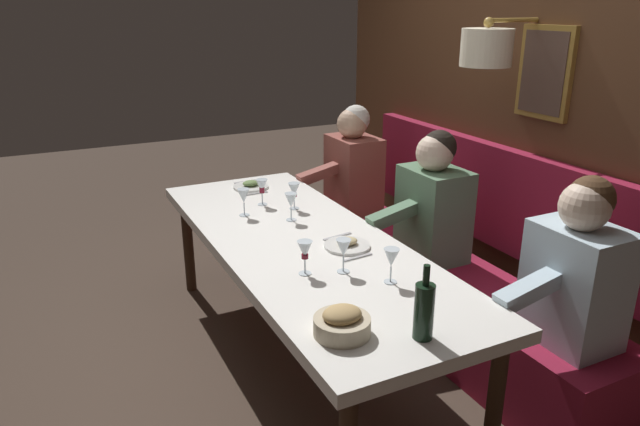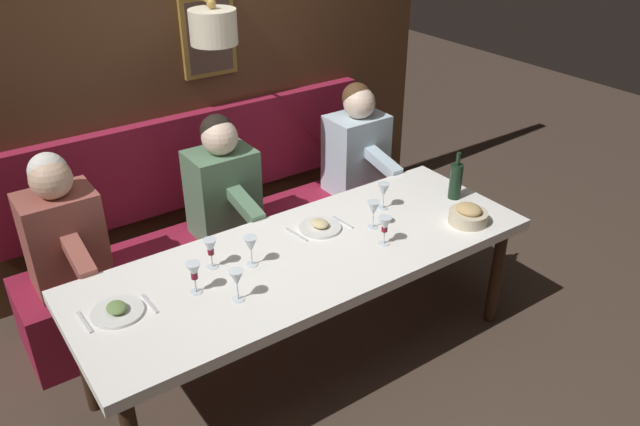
# 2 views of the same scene
# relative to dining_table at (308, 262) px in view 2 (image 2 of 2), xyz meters

# --- Properties ---
(ground_plane) EXTENTS (12.00, 12.00, 0.00)m
(ground_plane) POSITION_rel_dining_table_xyz_m (0.00, 0.00, -0.68)
(ground_plane) COLOR #423328
(dining_table) EXTENTS (0.90, 2.48, 0.74)m
(dining_table) POSITION_rel_dining_table_xyz_m (0.00, 0.00, 0.00)
(dining_table) COLOR white
(dining_table) RESTS_ON ground_plane
(banquette_bench) EXTENTS (0.52, 2.68, 0.45)m
(banquette_bench) POSITION_rel_dining_table_xyz_m (0.89, 0.00, -0.45)
(banquette_bench) COLOR maroon
(banquette_bench) RESTS_ON ground_plane
(back_wall_panel) EXTENTS (0.59, 3.88, 2.90)m
(back_wall_panel) POSITION_rel_dining_table_xyz_m (1.46, -0.00, 0.69)
(back_wall_panel) COLOR #51331E
(back_wall_panel) RESTS_ON ground_plane
(diner_nearest) EXTENTS (0.60, 0.40, 0.79)m
(diner_nearest) POSITION_rel_dining_table_xyz_m (0.88, -1.01, 0.14)
(diner_nearest) COLOR silver
(diner_nearest) RESTS_ON banquette_bench
(diner_near) EXTENTS (0.60, 0.40, 0.79)m
(diner_near) POSITION_rel_dining_table_xyz_m (0.88, 0.04, 0.14)
(diner_near) COLOR #567A5B
(diner_near) RESTS_ON banquette_bench
(diner_middle) EXTENTS (0.60, 0.40, 0.79)m
(diner_middle) POSITION_rel_dining_table_xyz_m (0.88, 1.01, 0.14)
(diner_middle) COLOR #934C42
(diner_middle) RESTS_ON banquette_bench
(place_setting_0) EXTENTS (0.24, 0.33, 0.05)m
(place_setting_0) POSITION_rel_dining_table_xyz_m (0.17, -0.19, 0.08)
(place_setting_0) COLOR silver
(place_setting_0) RESTS_ON dining_table
(place_setting_1) EXTENTS (0.24, 0.31, 0.05)m
(place_setting_1) POSITION_rel_dining_table_xyz_m (0.08, 1.00, 0.08)
(place_setting_1) COLOR silver
(place_setting_1) RESTS_ON dining_table
(wine_glass_0) EXTENTS (0.07, 0.07, 0.16)m
(wine_glass_0) POSITION_rel_dining_table_xyz_m (-0.15, 0.50, 0.18)
(wine_glass_0) COLOR silver
(wine_glass_0) RESTS_ON dining_table
(wine_glass_1) EXTENTS (0.07, 0.07, 0.16)m
(wine_glass_1) POSITION_rel_dining_table_xyz_m (0.17, 0.48, 0.18)
(wine_glass_1) COLOR silver
(wine_glass_1) RESTS_ON dining_table
(wine_glass_2) EXTENTS (0.07, 0.07, 0.16)m
(wine_glass_2) POSITION_rel_dining_table_xyz_m (0.02, 0.64, 0.18)
(wine_glass_2) COLOR silver
(wine_glass_2) RESTS_ON dining_table
(wine_glass_3) EXTENTS (0.07, 0.07, 0.16)m
(wine_glass_3) POSITION_rel_dining_table_xyz_m (-0.16, -0.38, 0.18)
(wine_glass_3) COLOR silver
(wine_glass_3) RESTS_ON dining_table
(wine_glass_4) EXTENTS (0.07, 0.07, 0.16)m
(wine_glass_4) POSITION_rel_dining_table_xyz_m (0.15, -0.63, 0.18)
(wine_glass_4) COLOR silver
(wine_glass_4) RESTS_ON dining_table
(wine_glass_5) EXTENTS (0.07, 0.07, 0.16)m
(wine_glass_5) POSITION_rel_dining_table_xyz_m (0.07, 0.30, 0.18)
(wine_glass_5) COLOR silver
(wine_glass_5) RESTS_ON dining_table
(wine_glass_6) EXTENTS (0.07, 0.07, 0.16)m
(wine_glass_6) POSITION_rel_dining_table_xyz_m (0.01, -0.44, 0.18)
(wine_glass_6) COLOR silver
(wine_glass_6) RESTS_ON dining_table
(wine_bottle) EXTENTS (0.08, 0.08, 0.30)m
(wine_bottle) POSITION_rel_dining_table_xyz_m (-0.00, -1.08, 0.18)
(wine_bottle) COLOR black
(wine_bottle) RESTS_ON dining_table
(bread_bowl) EXTENTS (0.22, 0.22, 0.12)m
(bread_bowl) POSITION_rel_dining_table_xyz_m (-0.26, -0.92, 0.11)
(bread_bowl) COLOR beige
(bread_bowl) RESTS_ON dining_table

